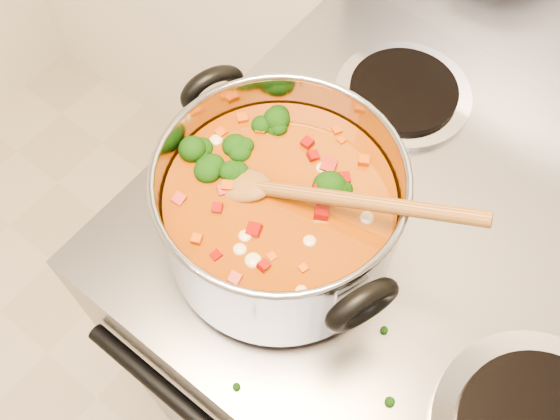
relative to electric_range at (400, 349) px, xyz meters
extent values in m
cube|color=gray|center=(0.00, 0.00, -0.01)|extent=(0.77, 0.67, 0.92)
cylinder|color=#A5A5AD|center=(-0.18, -0.15, 0.46)|extent=(0.23, 0.23, 0.01)
cylinder|color=black|center=(-0.18, -0.15, 0.46)|extent=(0.18, 0.18, 0.01)
cylinder|color=#A5A5AD|center=(-0.18, 0.15, 0.46)|extent=(0.19, 0.19, 0.01)
cylinder|color=black|center=(-0.18, 0.15, 0.46)|extent=(0.15, 0.15, 0.01)
cylinder|color=#9C9CA3|center=(-0.17, -0.14, 0.54)|extent=(0.27, 0.27, 0.14)
torus|color=#9C9CA3|center=(-0.17, -0.14, 0.61)|extent=(0.27, 0.27, 0.01)
cylinder|color=#883B0C|center=(-0.17, -0.14, 0.52)|extent=(0.25, 0.25, 0.10)
torus|color=black|center=(-0.31, -0.09, 0.59)|extent=(0.05, 0.08, 0.08)
torus|color=black|center=(-0.03, -0.20, 0.59)|extent=(0.05, 0.08, 0.08)
ellipsoid|color=black|center=(-0.16, -0.08, 0.57)|extent=(0.04, 0.04, 0.03)
ellipsoid|color=black|center=(-0.11, -0.07, 0.57)|extent=(0.04, 0.04, 0.03)
ellipsoid|color=black|center=(-0.21, -0.04, 0.57)|extent=(0.04, 0.04, 0.03)
ellipsoid|color=black|center=(-0.18, -0.11, 0.57)|extent=(0.04, 0.04, 0.03)
ellipsoid|color=black|center=(-0.24, -0.11, 0.57)|extent=(0.04, 0.04, 0.03)
ellipsoid|color=black|center=(-0.18, -0.12, 0.57)|extent=(0.04, 0.04, 0.03)
ellipsoid|color=black|center=(-0.24, -0.11, 0.57)|extent=(0.04, 0.04, 0.03)
ellipsoid|color=maroon|center=(-0.23, -0.08, 0.57)|extent=(0.01, 0.01, 0.01)
ellipsoid|color=maroon|center=(-0.20, -0.18, 0.57)|extent=(0.01, 0.01, 0.01)
ellipsoid|color=maroon|center=(-0.11, -0.22, 0.57)|extent=(0.01, 0.01, 0.01)
ellipsoid|color=maroon|center=(-0.12, -0.09, 0.57)|extent=(0.01, 0.01, 0.01)
ellipsoid|color=maroon|center=(-0.09, -0.17, 0.57)|extent=(0.01, 0.01, 0.01)
ellipsoid|color=maroon|center=(-0.25, -0.16, 0.57)|extent=(0.01, 0.01, 0.01)
ellipsoid|color=maroon|center=(-0.19, -0.13, 0.57)|extent=(0.01, 0.01, 0.01)
ellipsoid|color=maroon|center=(-0.16, -0.10, 0.57)|extent=(0.01, 0.01, 0.01)
ellipsoid|color=maroon|center=(-0.21, -0.08, 0.57)|extent=(0.01, 0.01, 0.01)
ellipsoid|color=maroon|center=(-0.16, -0.25, 0.57)|extent=(0.01, 0.01, 0.01)
ellipsoid|color=maroon|center=(-0.13, -0.14, 0.57)|extent=(0.01, 0.01, 0.01)
ellipsoid|color=maroon|center=(-0.22, -0.13, 0.57)|extent=(0.01, 0.01, 0.01)
ellipsoid|color=maroon|center=(-0.12, -0.07, 0.57)|extent=(0.01, 0.01, 0.01)
ellipsoid|color=maroon|center=(-0.18, -0.13, 0.57)|extent=(0.01, 0.01, 0.01)
ellipsoid|color=#AE4209|center=(-0.22, -0.06, 0.57)|extent=(0.01, 0.01, 0.01)
ellipsoid|color=#AE4209|center=(-0.08, -0.09, 0.57)|extent=(0.01, 0.01, 0.01)
ellipsoid|color=#AE4209|center=(-0.24, -0.08, 0.57)|extent=(0.01, 0.01, 0.01)
ellipsoid|color=#AE4209|center=(-0.19, -0.21, 0.57)|extent=(0.01, 0.01, 0.01)
ellipsoid|color=#AE4209|center=(-0.12, -0.17, 0.57)|extent=(0.01, 0.01, 0.01)
ellipsoid|color=#AE4209|center=(-0.17, -0.10, 0.57)|extent=(0.01, 0.01, 0.01)
ellipsoid|color=#AE4209|center=(-0.13, -0.06, 0.57)|extent=(0.01, 0.01, 0.01)
ellipsoid|color=#AE4209|center=(-0.10, -0.12, 0.57)|extent=(0.01, 0.01, 0.01)
ellipsoid|color=#AE4209|center=(-0.11, -0.23, 0.57)|extent=(0.01, 0.01, 0.01)
ellipsoid|color=#AE4209|center=(-0.13, -0.07, 0.57)|extent=(0.01, 0.01, 0.01)
ellipsoid|color=#AE4209|center=(-0.23, -0.06, 0.57)|extent=(0.01, 0.01, 0.01)
ellipsoid|color=#AE4209|center=(-0.23, -0.11, 0.57)|extent=(0.01, 0.01, 0.01)
ellipsoid|color=#C8B489|center=(-0.19, -0.24, 0.57)|extent=(0.02, 0.02, 0.01)
ellipsoid|color=#C8B489|center=(-0.16, -0.10, 0.57)|extent=(0.02, 0.02, 0.01)
ellipsoid|color=#C8B489|center=(-0.19, -0.07, 0.57)|extent=(0.02, 0.02, 0.01)
ellipsoid|color=#C8B489|center=(-0.16, -0.25, 0.57)|extent=(0.02, 0.02, 0.01)
ellipsoid|color=#C8B489|center=(-0.13, -0.22, 0.57)|extent=(0.02, 0.02, 0.01)
ellipsoid|color=#C8B489|center=(-0.23, -0.19, 0.57)|extent=(0.02, 0.02, 0.01)
ellipsoid|color=#C8B489|center=(-0.19, -0.21, 0.57)|extent=(0.02, 0.02, 0.01)
ellipsoid|color=#C8B489|center=(-0.28, -0.14, 0.57)|extent=(0.02, 0.02, 0.01)
ellipsoid|color=olive|center=(-0.22, -0.16, 0.57)|extent=(0.09, 0.07, 0.04)
cylinder|color=olive|center=(-0.10, -0.12, 0.61)|extent=(0.25, 0.10, 0.08)
ellipsoid|color=black|center=(-0.34, -0.09, 0.46)|extent=(0.01, 0.01, 0.01)
ellipsoid|color=black|center=(-0.36, -0.18, 0.46)|extent=(0.01, 0.01, 0.01)
ellipsoid|color=black|center=(-0.33, -0.11, 0.46)|extent=(0.01, 0.01, 0.01)
ellipsoid|color=black|center=(-0.02, -0.04, 0.46)|extent=(0.01, 0.01, 0.01)
ellipsoid|color=black|center=(-0.07, -0.27, 0.46)|extent=(0.01, 0.01, 0.01)
camera|label=1|loc=(0.03, -0.41, 1.14)|focal=40.00mm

